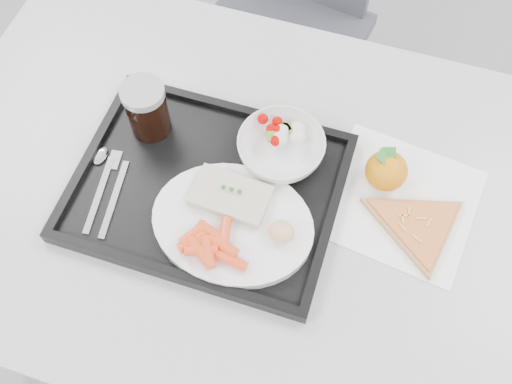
{
  "coord_description": "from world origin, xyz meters",
  "views": [
    {
      "loc": [
        0.15,
        -0.15,
        1.62
      ],
      "look_at": [
        0.01,
        0.29,
        0.77
      ],
      "focal_mm": 40.0,
      "sensor_mm": 36.0,
      "label": 1
    }
  ],
  "objects": [
    {
      "name": "cutlery",
      "position": [
        -0.25,
        0.23,
        0.77
      ],
      "size": [
        0.09,
        0.17,
        0.01
      ],
      "color": "silver",
      "rests_on": "tray"
    },
    {
      "name": "bread_roll",
      "position": [
        0.07,
        0.22,
        0.8
      ],
      "size": [
        0.05,
        0.05,
        0.03
      ],
      "color": "#DBB780",
      "rests_on": "dinner_plate"
    },
    {
      "name": "pizza_slice",
      "position": [
        0.28,
        0.31,
        0.76
      ],
      "size": [
        0.25,
        0.25,
        0.02
      ],
      "color": "#E3BA73",
      "rests_on": "napkin"
    },
    {
      "name": "tangerine",
      "position": [
        0.21,
        0.39,
        0.79
      ],
      "size": [
        0.08,
        0.08,
        0.07
      ],
      "color": "#FFA50F",
      "rests_on": "napkin"
    },
    {
      "name": "napkin",
      "position": [
        0.25,
        0.36,
        0.75
      ],
      "size": [
        0.28,
        0.27,
        0.0
      ],
      "color": "white",
      "rests_on": "table"
    },
    {
      "name": "carrot_pile",
      "position": [
        -0.03,
        0.16,
        0.8
      ],
      "size": [
        0.12,
        0.09,
        0.03
      ],
      "color": "#F0491E",
      "rests_on": "dinner_plate"
    },
    {
      "name": "tray",
      "position": [
        -0.07,
        0.28,
        0.76
      ],
      "size": [
        0.45,
        0.35,
        0.03
      ],
      "color": "black",
      "rests_on": "table"
    },
    {
      "name": "dinner_plate",
      "position": [
        -0.01,
        0.22,
        0.77
      ],
      "size": [
        0.27,
        0.27,
        0.02
      ],
      "color": "white",
      "rests_on": "tray"
    },
    {
      "name": "salad_bowl",
      "position": [
        0.03,
        0.37,
        0.79
      ],
      "size": [
        0.15,
        0.15,
        0.05
      ],
      "color": "white",
      "rests_on": "tray"
    },
    {
      "name": "table",
      "position": [
        0.0,
        0.3,
        0.68
      ],
      "size": [
        1.2,
        0.8,
        0.75
      ],
      "color": "silver",
      "rests_on": "ground"
    },
    {
      "name": "salad_contents",
      "position": [
        0.02,
        0.4,
        0.8
      ],
      "size": [
        0.09,
        0.06,
        0.02
      ],
      "color": "#AA0300",
      "rests_on": "salad_bowl"
    },
    {
      "name": "room",
      "position": [
        0.0,
        0.0,
        1.4
      ],
      "size": [
        6.04,
        7.04,
        2.84
      ],
      "color": "gray",
      "rests_on": "ground"
    },
    {
      "name": "fish_fillet",
      "position": [
        -0.02,
        0.26,
        0.79
      ],
      "size": [
        0.13,
        0.08,
        0.02
      ],
      "color": "beige",
      "rests_on": "dinner_plate"
    },
    {
      "name": "cola_glass",
      "position": [
        -0.21,
        0.36,
        0.82
      ],
      "size": [
        0.08,
        0.08,
        0.11
      ],
      "color": "black",
      "rests_on": "tray"
    }
  ]
}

